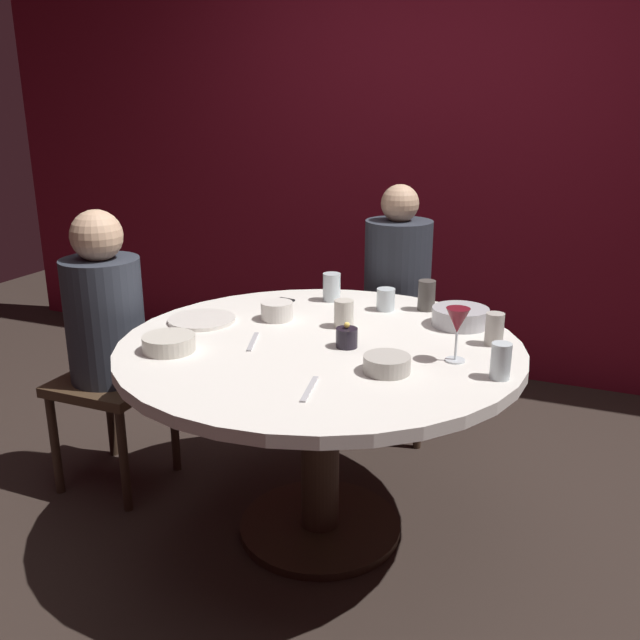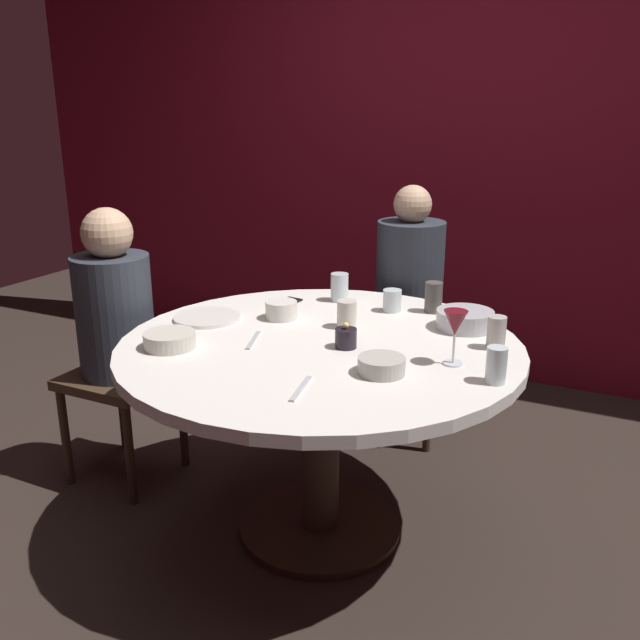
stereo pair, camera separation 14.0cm
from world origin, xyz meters
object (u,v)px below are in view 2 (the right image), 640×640
(dining_table, at_px, (320,382))
(candle_holder, at_px, (346,338))
(cup_beside_wine, at_px, (347,314))
(cell_phone, at_px, (286,302))
(bowl_small_white, at_px, (170,340))
(bowl_salad_center, at_px, (281,310))
(seated_diner_left, at_px, (115,316))
(bowl_serving_large, at_px, (465,320))
(dinner_plate, at_px, (207,318))
(bowl_sauce_side, at_px, (381,365))
(cup_near_candle, at_px, (433,297))
(cup_far_edge, at_px, (496,365))
(wine_glass, at_px, (456,325))
(cup_center_front, at_px, (392,301))
(seated_diner_back, at_px, (409,286))
(cup_by_left_diner, at_px, (496,333))
(cup_by_right_diner, at_px, (340,287))

(dining_table, relative_size, candle_holder, 15.76)
(cup_beside_wine, bearing_deg, cell_phone, 153.47)
(bowl_small_white, bearing_deg, bowl_salad_center, 67.93)
(seated_diner_left, height_order, cup_beside_wine, seated_diner_left)
(bowl_serving_large, height_order, bowl_salad_center, same)
(dinner_plate, bearing_deg, bowl_sauce_side, -15.19)
(cup_near_candle, height_order, cup_far_edge, cup_near_candle)
(dining_table, height_order, wine_glass, wine_glass)
(dining_table, xyz_separation_m, cell_phone, (-0.33, 0.36, 0.15))
(cell_phone, distance_m, cup_center_front, 0.44)
(dinner_plate, xyz_separation_m, cup_near_candle, (0.74, 0.47, 0.05))
(seated_diner_back, xyz_separation_m, wine_glass, (0.47, -0.93, 0.15))
(cell_phone, relative_size, bowl_sauce_side, 0.96)
(dinner_plate, height_order, bowl_serving_large, bowl_serving_large)
(dining_table, height_order, bowl_salad_center, bowl_salad_center)
(cup_near_candle, bearing_deg, wine_glass, -66.08)
(cup_far_edge, bearing_deg, cup_by_left_diner, 102.45)
(bowl_salad_center, bearing_deg, cup_by_left_diner, 2.13)
(cup_near_candle, bearing_deg, cup_by_right_diner, -177.37)
(candle_holder, relative_size, cup_by_left_diner, 0.79)
(cup_near_candle, relative_size, cup_far_edge, 1.08)
(cup_by_right_diner, bearing_deg, wine_glass, -38.26)
(bowl_small_white, xyz_separation_m, cup_near_candle, (0.67, 0.78, 0.03))
(bowl_salad_center, height_order, cup_center_front, cup_center_front)
(wine_glass, distance_m, cup_beside_wine, 0.49)
(cell_phone, distance_m, bowl_salad_center, 0.21)
(dining_table, height_order, candle_holder, candle_holder)
(bowl_salad_center, relative_size, cup_far_edge, 1.09)
(seated_diner_back, bearing_deg, cup_near_candle, 29.88)
(dinner_plate, height_order, cup_by_left_diner, cup_by_left_diner)
(cup_beside_wine, bearing_deg, bowl_small_white, -134.37)
(candle_holder, xyz_separation_m, cup_far_edge, (0.52, -0.08, 0.02))
(dining_table, distance_m, cell_phone, 0.51)
(bowl_serving_large, relative_size, bowl_sauce_side, 1.43)
(seated_diner_left, distance_m, cup_by_right_diner, 0.91)
(bowl_salad_center, bearing_deg, cell_phone, 114.34)
(wine_glass, relative_size, cup_by_right_diner, 1.53)
(cup_by_left_diner, height_order, cup_center_front, cup_by_left_diner)
(candle_holder, height_order, cup_beside_wine, cup_beside_wine)
(cup_by_left_diner, distance_m, cup_beside_wine, 0.54)
(wine_glass, height_order, bowl_salad_center, wine_glass)
(bowl_serving_large, bearing_deg, seated_diner_left, -164.53)
(bowl_sauce_side, height_order, cup_by_right_diner, cup_by_right_diner)
(wine_glass, relative_size, cup_center_front, 2.02)
(bowl_salad_center, height_order, bowl_small_white, bowl_salad_center)
(cup_near_candle, bearing_deg, bowl_salad_center, -145.55)
(seated_diner_back, distance_m, cup_near_candle, 0.49)
(dining_table, relative_size, seated_diner_left, 1.21)
(bowl_sauce_side, bearing_deg, bowl_salad_center, 147.36)
(seated_diner_back, distance_m, cup_by_right_diner, 0.47)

